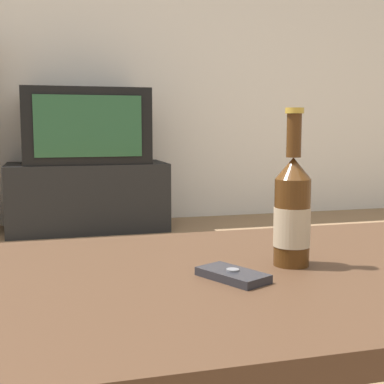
% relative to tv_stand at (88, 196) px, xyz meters
% --- Properties ---
extents(back_wall, '(8.00, 0.05, 2.60)m').
position_rel_tv_stand_xyz_m(back_wall, '(0.02, 0.32, 1.08)').
color(back_wall, beige).
rests_on(back_wall, ground_plane).
extents(coffee_table, '(1.36, 0.69, 0.44)m').
position_rel_tv_stand_xyz_m(coffee_table, '(0.02, -2.71, 0.16)').
color(coffee_table, '#422B1C').
rests_on(coffee_table, ground_plane).
extents(tv_stand, '(1.02, 0.49, 0.44)m').
position_rel_tv_stand_xyz_m(tv_stand, '(0.00, 0.00, 0.00)').
color(tv_stand, black).
rests_on(tv_stand, ground_plane).
extents(television, '(0.79, 0.47, 0.48)m').
position_rel_tv_stand_xyz_m(television, '(0.00, -0.00, 0.46)').
color(television, black).
rests_on(television, tv_stand).
extents(beer_bottle, '(0.07, 0.07, 0.28)m').
position_rel_tv_stand_xyz_m(beer_bottle, '(0.16, -2.69, 0.31)').
color(beer_bottle, '#47280F').
rests_on(beer_bottle, coffee_table).
extents(cell_phone, '(0.11, 0.13, 0.02)m').
position_rel_tv_stand_xyz_m(cell_phone, '(0.03, -2.75, 0.22)').
color(cell_phone, '#232328').
rests_on(cell_phone, coffee_table).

